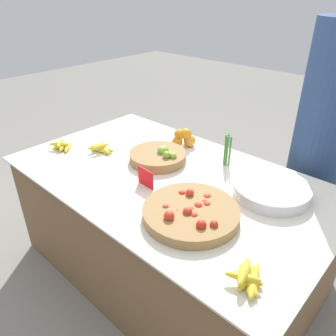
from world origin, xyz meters
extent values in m
plane|color=gray|center=(0.00, 0.00, 0.00)|extent=(12.00, 12.00, 0.00)
cube|color=brown|center=(0.00, 0.00, 0.36)|extent=(1.79, 1.06, 0.72)
cube|color=silver|center=(0.00, 0.00, 0.73)|extent=(1.87, 1.10, 0.01)
cylinder|color=olive|center=(-0.17, 0.09, 0.76)|extent=(0.35, 0.35, 0.06)
sphere|color=#89BC42|center=(-0.16, 0.14, 0.79)|extent=(0.06, 0.06, 0.06)
sphere|color=#6BA333|center=(-0.12, 0.09, 0.76)|extent=(0.04, 0.04, 0.04)
sphere|color=#7AB238|center=(-0.15, 0.10, 0.76)|extent=(0.04, 0.04, 0.04)
sphere|color=#89BC42|center=(-0.15, 0.11, 0.80)|extent=(0.05, 0.05, 0.05)
sphere|color=#89BC42|center=(-0.05, 0.11, 0.80)|extent=(0.04, 0.04, 0.04)
sphere|color=#89BC42|center=(-0.09, 0.12, 0.79)|extent=(0.05, 0.05, 0.05)
sphere|color=#89BC42|center=(-0.19, 0.10, 0.77)|extent=(0.04, 0.04, 0.04)
sphere|color=#7AB238|center=(-0.08, 0.08, 0.81)|extent=(0.05, 0.05, 0.05)
cylinder|color=olive|center=(0.34, -0.21, 0.76)|extent=(0.46, 0.46, 0.05)
sphere|color=red|center=(0.37, -0.13, 0.77)|extent=(0.04, 0.04, 0.04)
sphere|color=red|center=(0.32, -0.34, 0.80)|extent=(0.05, 0.05, 0.05)
sphere|color=red|center=(0.35, -0.25, 0.79)|extent=(0.04, 0.04, 0.04)
sphere|color=red|center=(0.30, -0.13, 0.76)|extent=(0.04, 0.04, 0.04)
sphere|color=red|center=(0.34, -0.25, 0.76)|extent=(0.04, 0.04, 0.04)
sphere|color=red|center=(0.23, -0.14, 0.78)|extent=(0.04, 0.04, 0.04)
sphere|color=red|center=(0.18, -0.17, 0.76)|extent=(0.04, 0.04, 0.04)
sphere|color=red|center=(0.34, -0.21, 0.76)|extent=(0.05, 0.05, 0.05)
sphere|color=red|center=(0.34, -0.08, 0.77)|extent=(0.05, 0.05, 0.05)
sphere|color=red|center=(0.49, -0.24, 0.79)|extent=(0.04, 0.04, 0.04)
sphere|color=red|center=(0.38, -0.24, 0.78)|extent=(0.04, 0.04, 0.04)
sphere|color=red|center=(0.26, -0.13, 0.80)|extent=(0.04, 0.04, 0.04)
sphere|color=red|center=(0.40, -0.28, 0.76)|extent=(0.04, 0.04, 0.04)
sphere|color=red|center=(0.46, -0.29, 0.79)|extent=(0.05, 0.05, 0.05)
sphere|color=red|center=(0.24, -0.28, 0.77)|extent=(0.04, 0.04, 0.04)
sphere|color=red|center=(0.35, -0.12, 0.76)|extent=(0.05, 0.05, 0.05)
sphere|color=red|center=(0.35, -0.17, 0.78)|extent=(0.04, 0.04, 0.04)
sphere|color=red|center=(0.30, -0.26, 0.76)|extent=(0.04, 0.04, 0.04)
sphere|color=orange|center=(-0.19, 0.42, 0.77)|extent=(0.07, 0.07, 0.07)
sphere|color=orange|center=(-0.16, 0.39, 0.77)|extent=(0.08, 0.08, 0.08)
sphere|color=orange|center=(-0.21, 0.32, 0.77)|extent=(0.07, 0.07, 0.07)
sphere|color=orange|center=(-0.21, 0.34, 0.82)|extent=(0.07, 0.07, 0.07)
sphere|color=orange|center=(-0.18, 0.37, 0.82)|extent=(0.08, 0.08, 0.08)
cylinder|color=silver|center=(0.53, 0.22, 0.76)|extent=(0.39, 0.39, 0.06)
cube|color=red|center=(-0.01, -0.16, 0.79)|extent=(0.12, 0.01, 0.10)
cylinder|color=#428438|center=(0.17, 0.33, 0.83)|extent=(0.01, 0.01, 0.19)
cylinder|color=#4C8E42|center=(0.16, 0.34, 0.83)|extent=(0.01, 0.01, 0.19)
cylinder|color=#4C8E42|center=(0.16, 0.36, 0.83)|extent=(0.01, 0.01, 0.19)
cylinder|color=#4C8E42|center=(0.15, 0.36, 0.83)|extent=(0.01, 0.01, 0.19)
cylinder|color=#428438|center=(0.19, 0.34, 0.83)|extent=(0.01, 0.01, 0.19)
cylinder|color=#4C8E42|center=(0.16, 0.35, 0.83)|extent=(0.01, 0.01, 0.19)
ellipsoid|color=yellow|center=(-0.75, -0.22, 0.75)|extent=(0.11, 0.11, 0.03)
ellipsoid|color=yellow|center=(-0.73, -0.19, 0.75)|extent=(0.13, 0.13, 0.03)
ellipsoid|color=yellow|center=(-0.78, -0.23, 0.75)|extent=(0.04, 0.12, 0.03)
ellipsoid|color=yellow|center=(-0.77, -0.22, 0.77)|extent=(0.10, 0.11, 0.03)
ellipsoid|color=yellow|center=(-0.77, -0.24, 0.77)|extent=(0.12, 0.11, 0.03)
ellipsoid|color=yellow|center=(-0.54, -0.07, 0.75)|extent=(0.16, 0.04, 0.03)
ellipsoid|color=yellow|center=(-0.58, -0.03, 0.75)|extent=(0.12, 0.08, 0.03)
ellipsoid|color=yellow|center=(-0.56, -0.08, 0.75)|extent=(0.13, 0.04, 0.03)
ellipsoid|color=yellow|center=(-0.52, -0.07, 0.75)|extent=(0.16, 0.10, 0.03)
ellipsoid|color=yellow|center=(-0.51, -0.06, 0.75)|extent=(0.12, 0.04, 0.03)
ellipsoid|color=yellow|center=(-0.57, -0.09, 0.77)|extent=(0.03, 0.12, 0.03)
ellipsoid|color=yellow|center=(-0.53, -0.08, 0.78)|extent=(0.04, 0.12, 0.03)
ellipsoid|color=yellow|center=(0.75, -0.35, 0.75)|extent=(0.07, 0.16, 0.03)
ellipsoid|color=yellow|center=(0.74, -0.36, 0.75)|extent=(0.11, 0.04, 0.03)
ellipsoid|color=yellow|center=(0.73, -0.37, 0.75)|extent=(0.05, 0.15, 0.03)
ellipsoid|color=yellow|center=(0.74, -0.38, 0.75)|extent=(0.14, 0.12, 0.03)
ellipsoid|color=yellow|center=(0.77, -0.38, 0.75)|extent=(0.09, 0.15, 0.04)
ellipsoid|color=yellow|center=(0.72, -0.38, 0.78)|extent=(0.08, 0.15, 0.04)
ellipsoid|color=yellow|center=(0.73, -0.39, 0.77)|extent=(0.13, 0.09, 0.03)
cylinder|color=navy|center=(0.55, 0.81, 0.78)|extent=(0.34, 0.34, 1.56)
camera|label=1|loc=(1.10, -1.19, 1.69)|focal=35.00mm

